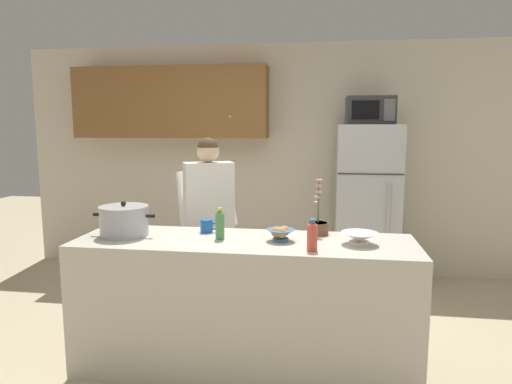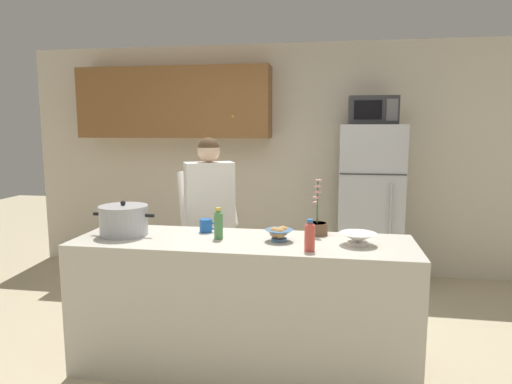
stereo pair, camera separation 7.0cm
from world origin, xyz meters
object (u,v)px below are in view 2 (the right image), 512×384
person_near_pot (209,209)px  bottle_mid_counter (218,224)px  bread_bowl (279,234)px  bottle_near_edge (310,236)px  empty_bowl (358,238)px  coffee_mug (206,226)px  microwave (373,110)px  cooking_pot (123,220)px  refrigerator (369,207)px  potted_orchid (317,226)px

person_near_pot → bottle_mid_counter: (0.26, -0.72, 0.04)m
bread_bowl → bottle_near_edge: (0.21, -0.21, 0.05)m
person_near_pot → empty_bowl: person_near_pot is taller
coffee_mug → empty_bowl: coffee_mug is taller
microwave → person_near_pot: (-1.41, -1.11, -0.85)m
person_near_pot → bottle_mid_counter: bearing=-70.0°
coffee_mug → bottle_mid_counter: 0.24m
person_near_pot → bottle_mid_counter: size_ratio=7.35×
person_near_pot → bottle_near_edge: 1.28m
bread_bowl → person_near_pot: bearing=133.5°
microwave → coffee_mug: microwave is taller
cooking_pot → microwave: bearing=44.9°
coffee_mug → bread_bowl: size_ratio=0.68×
empty_bowl → refrigerator: bearing=83.4°
bottle_near_edge → potted_orchid: bearing=86.1°
bottle_mid_counter → bread_bowl: bearing=0.7°
coffee_mug → person_near_pot: bearing=102.9°
microwave → bottle_mid_counter: bearing=-122.1°
potted_orchid → bottle_near_edge: bearing=-93.9°
person_near_pot → bottle_near_edge: size_ratio=7.94×
refrigerator → empty_bowl: (-0.22, -1.86, 0.12)m
person_near_pot → bottle_near_edge: bearing=-46.1°
bread_bowl → bottle_near_edge: 0.30m
cooking_pot → refrigerator: bearing=45.3°
cooking_pot → bread_bowl: (1.10, 0.01, -0.05)m
bottle_near_edge → cooking_pot: bearing=171.3°
microwave → bottle_near_edge: bearing=-104.3°
microwave → cooking_pot: (-1.84, -1.83, -0.82)m
refrigerator → cooking_pot: (-1.84, -1.85, 0.18)m
bottle_near_edge → empty_bowl: bearing=33.2°
microwave → bread_bowl: 2.15m
refrigerator → empty_bowl: bearing=-96.6°
bread_bowl → bottle_mid_counter: bottle_mid_counter is taller
coffee_mug → bread_bowl: bearing=-17.9°
coffee_mug → potted_orchid: 0.80m
refrigerator → cooking_pot: size_ratio=3.77×
bottle_near_edge → refrigerator: bearing=75.9°
person_near_pot → bottle_mid_counter: 0.77m
microwave → bottle_mid_counter: 2.31m
bottle_near_edge → potted_orchid: size_ratio=0.50×
refrigerator → bread_bowl: bearing=-111.6°
microwave → person_near_pot: 1.99m
microwave → bottle_near_edge: (-0.52, -2.03, -0.82)m
microwave → empty_bowl: (-0.22, -1.84, -0.88)m
person_near_pot → potted_orchid: (0.92, -0.48, -0.00)m
microwave → coffee_mug: (-1.29, -1.64, -0.87)m
person_near_pot → coffee_mug: 0.55m
empty_bowl → bottle_near_edge: bottle_near_edge is taller
potted_orchid → person_near_pot: bearing=152.5°
microwave → refrigerator: bearing=90.1°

